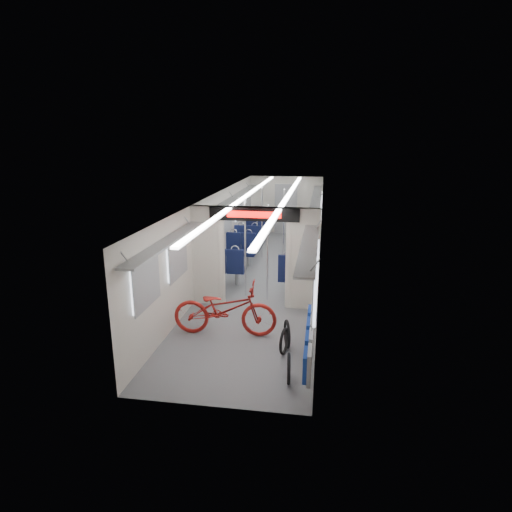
# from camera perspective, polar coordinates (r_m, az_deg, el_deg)

# --- Properties ---
(carriage) EXTENTS (12.00, 12.02, 2.31)m
(carriage) POSITION_cam_1_polar(r_m,az_deg,el_deg) (11.28, 1.23, 3.90)
(carriage) COLOR #515456
(carriage) RESTS_ON ground
(bicycle) EXTENTS (2.07, 0.81, 1.07)m
(bicycle) POSITION_cam_1_polar(r_m,az_deg,el_deg) (8.43, -4.17, -7.06)
(bicycle) COLOR maroon
(bicycle) RESTS_ON ground
(flip_bench) EXTENTS (0.12, 2.08, 0.49)m
(flip_bench) POSITION_cam_1_polar(r_m,az_deg,el_deg) (7.16, 7.16, -11.00)
(flip_bench) COLOR gray
(flip_bench) RESTS_ON carriage
(bike_hoop_a) EXTENTS (0.09, 0.50, 0.50)m
(bike_hoop_a) POSITION_cam_1_polar(r_m,az_deg,el_deg) (6.99, 4.39, -14.92)
(bike_hoop_a) COLOR black
(bike_hoop_a) RESTS_ON ground
(bike_hoop_b) EXTENTS (0.15, 0.49, 0.49)m
(bike_hoop_b) POSITION_cam_1_polar(r_m,az_deg,el_deg) (7.84, 3.77, -11.40)
(bike_hoop_b) COLOR black
(bike_hoop_b) RESTS_ON ground
(bike_hoop_c) EXTENTS (0.18, 0.53, 0.54)m
(bike_hoop_c) POSITION_cam_1_polar(r_m,az_deg,el_deg) (8.04, 4.16, -10.50)
(bike_hoop_c) COLOR black
(bike_hoop_c) RESTS_ON ground
(seat_bay_near_left) EXTENTS (0.92, 2.12, 1.11)m
(seat_bay_near_left) POSITION_cam_1_polar(r_m,az_deg,el_deg) (12.09, -2.90, 0.02)
(seat_bay_near_left) COLOR black
(seat_bay_near_left) RESTS_ON ground
(seat_bay_near_right) EXTENTS (0.94, 2.24, 1.15)m
(seat_bay_near_right) POSITION_cam_1_polar(r_m,az_deg,el_deg) (11.47, 5.87, -0.80)
(seat_bay_near_right) COLOR black
(seat_bay_near_right) RESTS_ON ground
(seat_bay_far_left) EXTENTS (0.91, 2.06, 1.10)m
(seat_bay_far_left) POSITION_cam_1_polar(r_m,az_deg,el_deg) (15.14, -0.44, 3.16)
(seat_bay_far_left) COLOR black
(seat_bay_far_left) RESTS_ON ground
(seat_bay_far_right) EXTENTS (0.88, 1.95, 1.06)m
(seat_bay_far_right) POSITION_cam_1_polar(r_m,az_deg,el_deg) (14.80, 6.62, 2.71)
(seat_bay_far_right) COLOR black
(seat_bay_far_right) RESTS_ON ground
(stanchion_near_left) EXTENTS (0.04, 0.04, 2.30)m
(stanchion_near_left) POSITION_cam_1_polar(r_m,az_deg,el_deg) (10.26, -1.44, 0.72)
(stanchion_near_left) COLOR silver
(stanchion_near_left) RESTS_ON ground
(stanchion_near_right) EXTENTS (0.04, 0.04, 2.30)m
(stanchion_near_right) POSITION_cam_1_polar(r_m,az_deg,el_deg) (10.01, 1.54, 0.34)
(stanchion_near_right) COLOR silver
(stanchion_near_right) RESTS_ON ground
(stanchion_far_left) EXTENTS (0.04, 0.04, 2.30)m
(stanchion_far_left) POSITION_cam_1_polar(r_m,az_deg,el_deg) (13.70, 0.81, 4.45)
(stanchion_far_left) COLOR silver
(stanchion_far_left) RESTS_ON ground
(stanchion_far_right) EXTENTS (0.04, 0.04, 2.30)m
(stanchion_far_right) POSITION_cam_1_polar(r_m,az_deg,el_deg) (13.13, 3.68, 3.94)
(stanchion_far_right) COLOR silver
(stanchion_far_right) RESTS_ON ground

